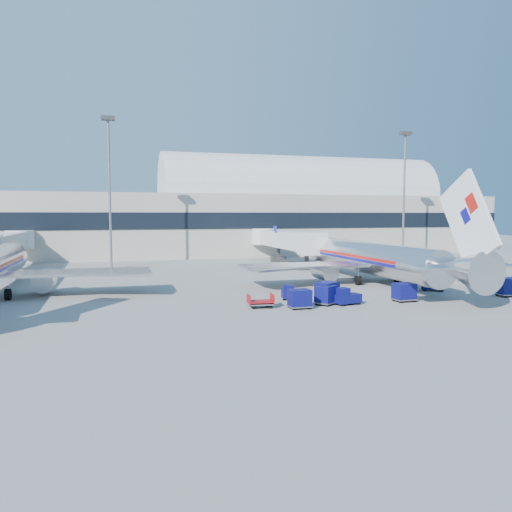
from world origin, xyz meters
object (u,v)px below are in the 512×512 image
object	(u,v)px
jetbridge_near	(283,240)
tug_left	(288,292)
mast_east	(404,177)
cart_train_c	(300,298)
cart_train_b	(326,295)
tug_lead	(346,297)
mast_west	(109,170)
barrier_mid	(469,279)
cart_solo_far	(509,287)
barrier_far	(492,278)
cart_train_a	(327,291)
barrier_near	(445,280)
airliner_main	(374,259)
cart_solo_near	(404,292)
cart_open_red	(261,303)
jetbridge_mid	(7,244)
tug_right	(432,284)

from	to	relation	value
jetbridge_near	tug_left	size ratio (longest dim) A/B	11.40
mast_east	cart_train_c	world-z (taller)	mast_east
cart_train_b	tug_left	bearing A→B (deg)	84.99
jetbridge_near	tug_lead	size ratio (longest dim) A/B	10.52
mast_west	barrier_mid	distance (m)	51.92
barrier_mid	cart_solo_far	distance (m)	10.43
mast_west	barrier_far	distance (m)	54.58
tug_left	cart_train_a	distance (m)	3.95
tug_left	barrier_near	bearing A→B (deg)	-62.71
jetbridge_near	barrier_near	distance (m)	30.82
airliner_main	mast_west	xyz separation A→B (m)	(-30.00, 25.49, 11.87)
cart_train_b	cart_solo_near	size ratio (longest dim) A/B	1.20
mast_east	tug_left	bearing A→B (deg)	-135.37
barrier_near	cart_open_red	xyz separation A→B (m)	(-25.40, -8.78, -0.03)
cart_train_b	cart_train_c	world-z (taller)	cart_train_b
cart_train_a	tug_lead	bearing A→B (deg)	-90.98
tug_lead	cart_train_b	distance (m)	1.84
jetbridge_mid	cart_train_a	distance (m)	49.86
jetbridge_near	jetbridge_mid	size ratio (longest dim) A/B	1.00
tug_right	cart_train_a	xyz separation A→B (m)	(-13.62, -3.32, 0.32)
barrier_near	cart_solo_far	size ratio (longest dim) A/B	1.26
mast_west	cart_train_a	xyz separation A→B (m)	(19.34, -35.79, -13.79)
cart_solo_near	mast_east	bearing A→B (deg)	54.72
mast_west	barrier_mid	bearing A→B (deg)	-34.14
cart_solo_near	cart_solo_far	size ratio (longest dim) A/B	0.86
mast_east	cart_solo_near	size ratio (longest dim) A/B	11.02
cart_solo_near	tug_left	bearing A→B (deg)	153.42
jetbridge_mid	tug_right	world-z (taller)	jetbridge_mid
airliner_main	cart_solo_near	bearing A→B (deg)	-106.79
airliner_main	cart_train_a	size ratio (longest dim) A/B	13.95
barrier_mid	barrier_far	xyz separation A→B (m)	(3.30, 0.00, 0.00)
barrier_mid	tug_left	size ratio (longest dim) A/B	1.24
barrier_near	tug_lead	world-z (taller)	tug_lead
jetbridge_mid	cart_solo_near	xyz separation A→B (m)	(40.77, -38.35, -3.00)
cart_train_b	cart_solo_far	xyz separation A→B (m)	(19.28, -0.83, 0.08)
mast_west	cart_solo_near	distance (m)	47.92
barrier_far	tug_left	distance (m)	28.70
tug_left	cart_train_b	size ratio (longest dim) A/B	0.98
jetbridge_near	barrier_near	xyz separation A→B (m)	(10.40, -28.81, -3.48)
cart_train_a	tug_left	bearing A→B (deg)	105.51
tug_left	cart_train_a	world-z (taller)	cart_train_a
cart_train_b	jetbridge_mid	bearing A→B (deg)	95.06
tug_right	tug_left	world-z (taller)	tug_right
cart_solo_far	airliner_main	bearing A→B (deg)	132.88
mast_east	barrier_mid	world-z (taller)	mast_east
mast_west	cart_train_b	world-z (taller)	mast_west
jetbridge_near	jetbridge_mid	world-z (taller)	same
tug_lead	cart_train_a	distance (m)	2.09
jetbridge_near	cart_train_b	bearing A→B (deg)	-103.26
barrier_far	cart_solo_far	bearing A→B (deg)	-123.93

